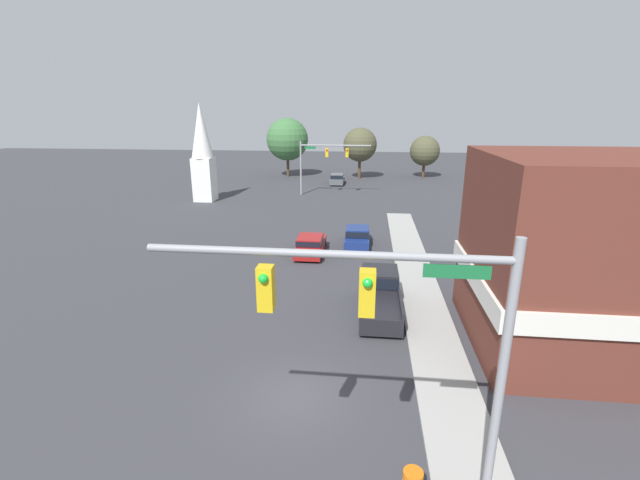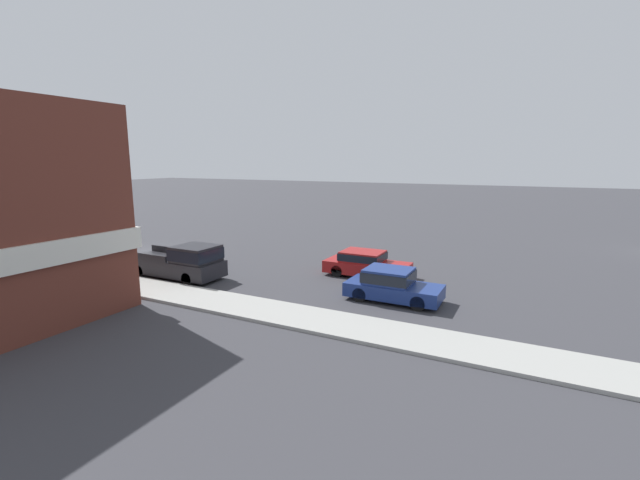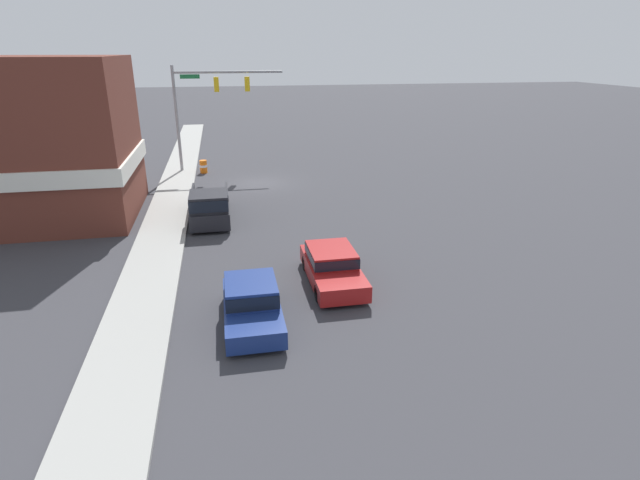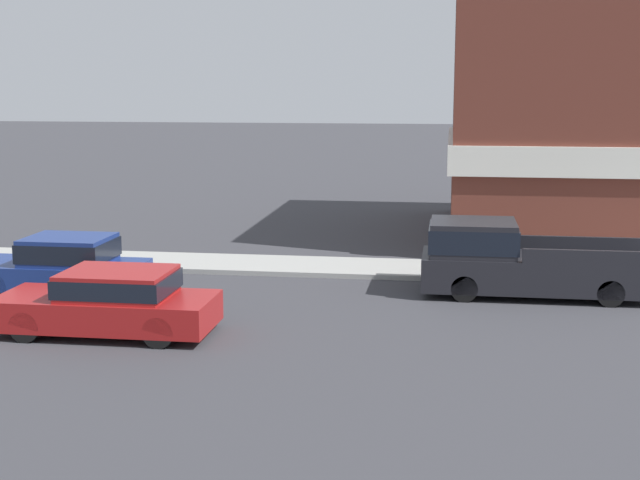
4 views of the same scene
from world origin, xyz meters
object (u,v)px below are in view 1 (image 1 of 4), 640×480
car_lead (310,244)px  car_oncoming (357,236)px  car_distant (337,179)px  pickup_truck_parked (380,293)px

car_lead → car_oncoming: car_oncoming is taller
car_oncoming → car_distant: 29.33m
car_lead → pickup_truck_parked: pickup_truck_parked is taller
pickup_truck_parked → car_oncoming: bearing=97.6°
car_lead → car_oncoming: bearing=37.3°
car_distant → pickup_truck_parked: bearing=-82.6°
car_lead → car_distant: (-0.31, 31.68, 0.05)m
car_lead → car_oncoming: 4.28m
car_distant → pickup_truck_parked: (5.23, -40.42, 0.14)m
car_oncoming → pickup_truck_parked: 11.43m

